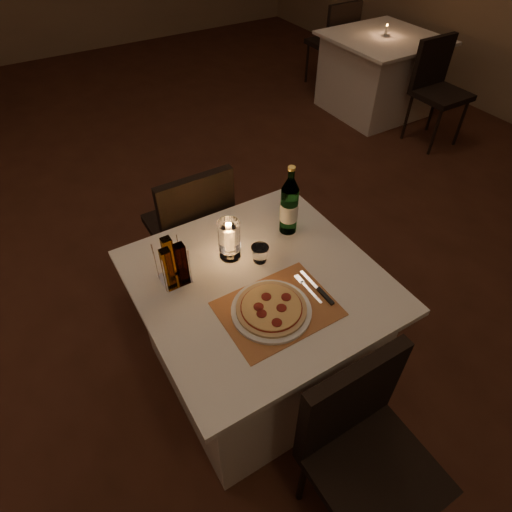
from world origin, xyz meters
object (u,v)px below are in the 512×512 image
plate (271,310)px  tumbler (260,254)px  chair_far (192,222)px  neighbor_table_right (378,75)px  main_table (258,330)px  water_bottle (289,206)px  pizza (271,308)px  chair_near (362,442)px  hurricane_candle (229,237)px

plate → tumbler: tumbler is taller
chair_far → neighbor_table_right: (2.70, 1.38, -0.18)m
main_table → water_bottle: 0.62m
tumbler → neighbor_table_right: tumbler is taller
tumbler → water_bottle: size_ratio=0.23×
main_table → plate: 0.42m
chair_far → pizza: (-0.05, -0.89, 0.22)m
chair_near → main_table: bearing=90.0°
tumbler → main_table: bearing=-124.6°
pizza → tumbler: (0.11, 0.27, 0.01)m
main_table → chair_far: chair_far is taller
main_table → neighbor_table_right: same height
pizza → tumbler: tumbler is taller
main_table → tumbler: bearing=55.4°
chair_near → pizza: chair_near is taller
pizza → chair_near: bearing=-84.6°
chair_near → tumbler: 0.84m
main_table → pizza: 0.44m
hurricane_candle → chair_far: bearing=86.2°
water_bottle → main_table: bearing=-144.9°
water_bottle → chair_near: bearing=-107.4°
pizza → water_bottle: (0.34, 0.38, 0.11)m
chair_near → water_bottle: 1.02m
chair_near → neighbor_table_right: (2.70, 2.81, -0.18)m
tumbler → water_bottle: water_bottle is taller
main_table → water_bottle: (0.29, 0.20, 0.51)m
chair_near → pizza: size_ratio=3.21×
water_bottle → neighbor_table_right: size_ratio=0.35×
pizza → hurricane_candle: 0.38m
water_bottle → neighbor_table_right: water_bottle is taller
pizza → water_bottle: 0.52m
chair_far → hurricane_candle: bearing=-93.8°
pizza → main_table: bearing=74.5°
main_table → plate: (-0.05, -0.18, 0.38)m
main_table → neighbor_table_right: 3.42m
chair_far → hurricane_candle: size_ratio=4.72×
tumbler → hurricane_candle: bearing=136.4°
tumbler → water_bottle: bearing=26.0°
plate → hurricane_candle: hurricane_candle is taller
main_table → chair_far: bearing=90.0°
chair_far → pizza: chair_far is taller
pizza → neighbor_table_right: bearing=39.5°
chair_near → plate: 0.57m
chair_near → tumbler: size_ratio=11.38×
neighbor_table_right → chair_far: bearing=-153.0°
chair_far → hurricane_candle: (-0.03, -0.53, 0.30)m
chair_far → neighbor_table_right: size_ratio=0.90×
chair_far → chair_near: bearing=-90.0°
main_table → chair_near: chair_near is taller
water_bottle → pizza: bearing=-131.4°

